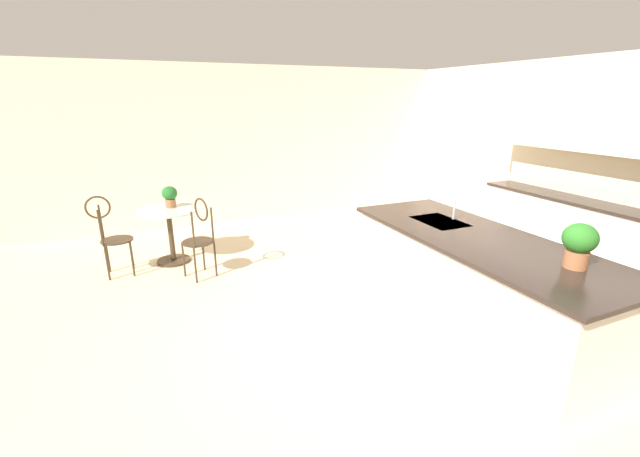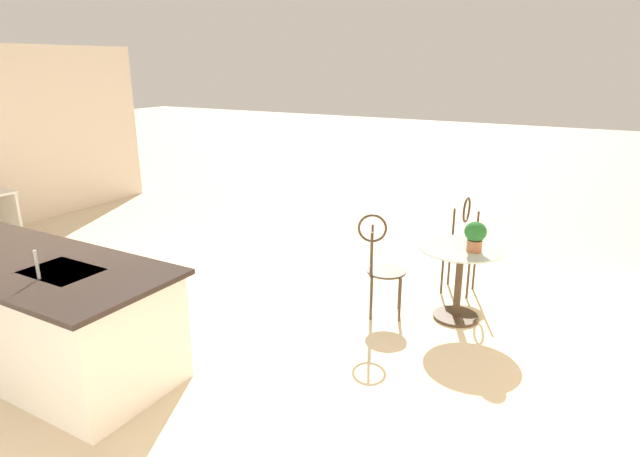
{
  "view_description": "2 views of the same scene",
  "coord_description": "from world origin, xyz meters",
  "views": [
    {
      "loc": [
        3.0,
        -1.96,
        2.15
      ],
      "look_at": [
        -0.58,
        -0.38,
        0.9
      ],
      "focal_mm": 22.92,
      "sensor_mm": 36.0,
      "label": 1
    },
    {
      "loc": [
        -3.81,
        3.12,
        2.42
      ],
      "look_at": [
        -1.75,
        -0.47,
        1.13
      ],
      "focal_mm": 29.85,
      "sensor_mm": 36.0,
      "label": 2
    }
  ],
  "objects": [
    {
      "name": "bistro_table",
      "position": [
        -2.6,
        -1.7,
        0.45
      ],
      "size": [
        0.8,
        0.8,
        0.74
      ],
      "color": "#3D2D1E",
      "rests_on": "ground"
    },
    {
      "name": "kitchen_island",
      "position": [
        0.3,
        0.85,
        0.46
      ],
      "size": [
        2.8,
        1.06,
        0.92
      ],
      "color": "white",
      "rests_on": "ground"
    },
    {
      "name": "chair_near_window",
      "position": [
        -2.43,
        -2.4,
        0.57
      ],
      "size": [
        0.39,
        0.49,
        1.04
      ],
      "color": "#3D2D1E",
      "rests_on": "ground"
    },
    {
      "name": "potted_plant_on_table",
      "position": [
        -2.73,
        -1.65,
        0.9
      ],
      "size": [
        0.2,
        0.2,
        0.29
      ],
      "color": "#9E603D",
      "rests_on": "bistro_table"
    },
    {
      "name": "ground_plane",
      "position": [
        0.0,
        0.0,
        0.0
      ],
      "size": [
        40.0,
        40.0,
        0.0
      ],
      "primitive_type": "plane",
      "color": "beige"
    },
    {
      "name": "sink_faucet",
      "position": [
        -0.25,
        1.03,
        1.03
      ],
      "size": [
        0.02,
        0.02,
        0.22
      ],
      "primitive_type": "cylinder",
      "color": "#B2B5BA",
      "rests_on": "kitchen_island"
    },
    {
      "name": "chair_by_island",
      "position": [
        -1.9,
        -1.4,
        0.57
      ],
      "size": [
        0.52,
        0.5,
        1.04
      ],
      "color": "#3D2D1E",
      "rests_on": "ground"
    }
  ]
}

